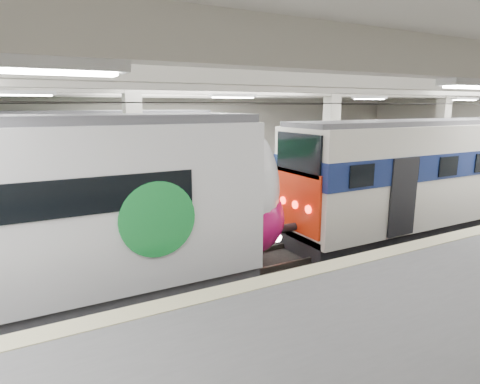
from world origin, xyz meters
TOP-DOWN VIEW (x-y plane):
  - station_hall at (0.00, -1.74)m, footprint 36.00×24.00m
  - modern_emu at (-5.90, -0.00)m, footprint 13.71×2.83m
  - older_rer at (7.28, 0.00)m, footprint 12.38×2.74m
  - far_train at (-6.78, 5.50)m, footprint 14.09×3.40m

SIDE VIEW (x-z plane):
  - older_rer at x=7.28m, z-range 0.10..4.24m
  - modern_emu at x=-5.90m, z-range -0.04..4.39m
  - far_train at x=-6.78m, z-range 0.07..4.54m
  - station_hall at x=0.00m, z-range 0.37..6.12m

